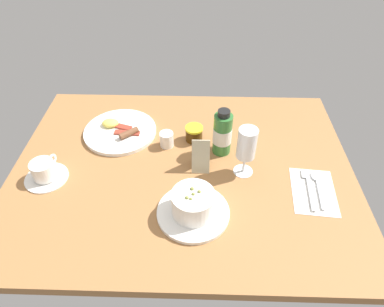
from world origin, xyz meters
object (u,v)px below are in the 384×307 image
cutlery_setting (313,190)px  coffee_cup (44,172)px  wine_glass (247,146)px  breakfast_plate (120,131)px  jam_jar (194,134)px  sauce_bottle_green (222,134)px  menu_card (201,154)px  creamer_jug (167,139)px  porridge_bowl (193,205)px

cutlery_setting → coffee_cup: 82.63cm
cutlery_setting → wine_glass: bearing=160.0°
cutlery_setting → breakfast_plate: size_ratio=0.76×
cutlery_setting → jam_jar: (-36.75, 22.88, 2.54)cm
wine_glass → sauce_bottle_green: 12.25cm
jam_jar → sauce_bottle_green: size_ratio=0.37×
wine_glass → menu_card: bearing=172.0°
jam_jar → sauce_bottle_green: (9.41, -5.66, 4.79)cm
cutlery_setting → coffee_cup: (-82.54, 2.84, 2.60)cm
cutlery_setting → menu_card: menu_card is taller
creamer_jug → menu_card: (11.74, -10.02, 2.79)cm
porridge_bowl → wine_glass: 24.38cm
jam_jar → menu_card: size_ratio=0.55×
porridge_bowl → breakfast_plate: bearing=127.5°
wine_glass → menu_card: 14.82cm
wine_glass → sauce_bottle_green: wine_glass is taller
breakfast_plate → jam_jar: bearing=-6.6°
cutlery_setting → jam_jar: 43.36cm
coffee_cup → sauce_bottle_green: 57.24cm
wine_glass → jam_jar: wine_glass is taller
jam_jar → cutlery_setting: bearing=-31.9°
creamer_jug → wine_glass: wine_glass is taller
jam_jar → menu_card: menu_card is taller
sauce_bottle_green → breakfast_plate: size_ratio=0.64×
coffee_cup → breakfast_plate: 29.92cm
coffee_cup → sauce_bottle_green: sauce_bottle_green is taller
sauce_bottle_green → breakfast_plate: bearing=166.4°
porridge_bowl → jam_jar: (-0.55, 32.73, -1.06)cm
menu_card → porridge_bowl: bearing=-95.6°
jam_jar → sauce_bottle_green: bearing=-31.1°
creamer_jug → breakfast_plate: (-17.64, 6.52, -1.86)cm
cutlery_setting → creamer_jug: bearing=157.1°
porridge_bowl → menu_card: 19.47cm
coffee_cup → wine_glass: bearing=4.3°
porridge_bowl → breakfast_plate: (-27.49, 35.85, -2.96)cm
sauce_bottle_green → menu_card: 10.63cm
creamer_jug → porridge_bowl: bearing=-71.4°
porridge_bowl → cutlery_setting: bearing=15.2°
porridge_bowl → creamer_jug: 30.95cm
porridge_bowl → menu_card: bearing=84.4°
cutlery_setting → wine_glass: size_ratio=1.16×
jam_jar → menu_card: bearing=-79.7°
cutlery_setting → creamer_jug: creamer_jug is taller
coffee_cup → creamer_jug: 40.11cm
cutlery_setting → menu_card: bearing=164.6°
jam_jar → sauce_bottle_green: 11.98cm
wine_glass → breakfast_plate: wine_glass is taller
wine_glass → menu_card: (-13.65, 1.92, -5.44)cm
cutlery_setting → wine_glass: wine_glass is taller
creamer_jug → wine_glass: 29.24cm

